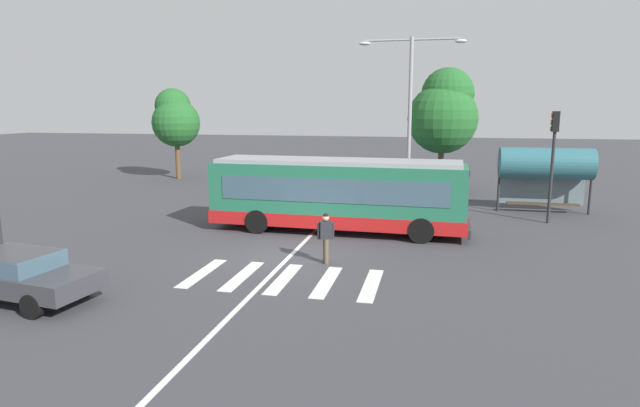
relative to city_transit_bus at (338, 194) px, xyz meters
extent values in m
plane|color=#3D3D42|center=(-1.00, -4.25, -1.59)|extent=(160.00, 160.00, 0.00)
cylinder|color=black|center=(3.60, 1.07, -1.09)|extent=(1.01, 0.33, 1.00)
cylinder|color=black|center=(3.53, -1.28, -1.09)|extent=(1.01, 0.33, 1.00)
cylinder|color=black|center=(-3.14, 1.27, -1.09)|extent=(1.01, 0.33, 1.00)
cylinder|color=black|center=(-3.21, -1.08, -1.09)|extent=(1.01, 0.33, 1.00)
cube|color=#236B4C|center=(-0.02, 0.00, 0.04)|extent=(10.61, 2.87, 2.55)
cube|color=red|center=(-0.02, 0.00, -0.96)|extent=(10.72, 2.89, 0.55)
cube|color=#3D5666|center=(-0.02, 0.00, 0.34)|extent=(9.35, 2.88, 0.96)
cube|color=#3D5666|center=(5.25, -0.16, 0.24)|extent=(0.11, 2.24, 1.63)
cube|color=black|center=(5.25, -0.16, 1.13)|extent=(0.12, 1.94, 0.28)
cube|color=#99999E|center=(-0.02, 0.00, 1.39)|extent=(10.18, 2.65, 0.16)
cube|color=#28282B|center=(5.36, -0.16, -1.16)|extent=(0.20, 2.55, 0.36)
cylinder|color=brown|center=(0.43, -4.59, -1.16)|extent=(0.16, 0.16, 0.85)
cylinder|color=brown|center=(0.51, -4.79, -1.16)|extent=(0.16, 0.16, 0.85)
cube|color=#232328|center=(0.47, -4.69, -0.44)|extent=(0.47, 0.39, 0.60)
cylinder|color=#232328|center=(0.25, -4.78, -0.47)|extent=(0.10, 0.10, 0.55)
cylinder|color=#232328|center=(0.69, -4.60, -0.47)|extent=(0.10, 0.10, 0.55)
sphere|color=tan|center=(0.47, -4.69, -0.03)|extent=(0.22, 0.22, 0.22)
sphere|color=black|center=(0.47, -4.69, 0.04)|extent=(0.19, 0.19, 0.19)
cylinder|color=black|center=(-5.46, -9.29, -1.27)|extent=(0.66, 0.28, 0.64)
cylinder|color=black|center=(-5.67, -10.95, -1.27)|extent=(0.66, 0.28, 0.64)
cylinder|color=black|center=(-8.22, -8.93, -1.27)|extent=(0.66, 0.28, 0.64)
cube|color=#38383D|center=(-6.95, -9.94, -0.95)|extent=(4.70, 2.39, 0.52)
cube|color=#3D5666|center=(-7.04, -9.93, -0.47)|extent=(2.35, 1.87, 0.44)
cube|color=#38383D|center=(-7.04, -9.93, -0.28)|extent=(2.16, 1.77, 0.09)
cylinder|color=black|center=(-6.98, 12.34, -1.27)|extent=(0.24, 0.65, 0.64)
cylinder|color=black|center=(-5.31, 12.24, -1.27)|extent=(0.24, 0.65, 0.64)
cylinder|color=black|center=(-7.14, 9.55, -1.27)|extent=(0.24, 0.65, 0.64)
cylinder|color=black|center=(-5.47, 9.46, -1.27)|extent=(0.24, 0.65, 0.64)
cube|color=#196B70|center=(-6.22, 10.90, -0.95)|extent=(2.07, 4.59, 0.52)
cube|color=#3D5666|center=(-6.23, 10.81, -0.47)|extent=(1.72, 2.25, 0.44)
cube|color=#196B70|center=(-6.23, 10.81, -0.28)|extent=(1.64, 2.06, 0.09)
cylinder|color=black|center=(-4.45, 12.65, -1.27)|extent=(0.22, 0.65, 0.64)
cylinder|color=black|center=(-2.78, 12.59, -1.27)|extent=(0.22, 0.65, 0.64)
cylinder|color=black|center=(-4.54, 9.86, -1.27)|extent=(0.22, 0.65, 0.64)
cylinder|color=black|center=(-2.87, 9.81, -1.27)|extent=(0.22, 0.65, 0.64)
cube|color=#C6B793|center=(-3.66, 11.23, -0.95)|extent=(1.96, 4.56, 0.52)
cube|color=#3D5666|center=(-3.66, 11.14, -0.47)|extent=(1.67, 2.21, 0.44)
cube|color=#C6B793|center=(-3.66, 11.14, -0.28)|extent=(1.59, 2.03, 0.09)
cylinder|color=black|center=(-1.53, 12.89, -1.27)|extent=(0.22, 0.64, 0.64)
cylinder|color=black|center=(0.14, 12.85, -1.27)|extent=(0.22, 0.64, 0.64)
cylinder|color=black|center=(-1.60, 10.10, -1.27)|extent=(0.22, 0.64, 0.64)
cylinder|color=black|center=(0.07, 10.06, -1.27)|extent=(0.22, 0.64, 0.64)
cube|color=white|center=(-0.73, 11.47, -0.95)|extent=(1.93, 4.55, 0.52)
cube|color=#3D5666|center=(-0.73, 11.38, -0.47)|extent=(1.66, 2.20, 0.44)
cube|color=white|center=(-0.73, 11.38, -0.28)|extent=(1.58, 2.02, 0.09)
cylinder|color=black|center=(0.94, 12.75, -1.27)|extent=(0.22, 0.65, 0.64)
cylinder|color=black|center=(2.61, 12.70, -1.27)|extent=(0.22, 0.65, 0.64)
cylinder|color=black|center=(0.86, 9.96, -1.27)|extent=(0.22, 0.65, 0.64)
cylinder|color=black|center=(2.53, 9.91, -1.27)|extent=(0.22, 0.65, 0.64)
cube|color=#234293|center=(1.74, 11.33, -0.95)|extent=(1.95, 4.55, 0.52)
cube|color=#3D5666|center=(1.73, 11.24, -0.47)|extent=(1.66, 2.21, 0.44)
cube|color=#234293|center=(1.73, 11.24, -0.28)|extent=(1.59, 2.02, 0.09)
cylinder|color=black|center=(3.77, 12.53, -1.27)|extent=(0.21, 0.64, 0.64)
cylinder|color=black|center=(5.44, 12.50, -1.27)|extent=(0.21, 0.64, 0.64)
cylinder|color=black|center=(3.72, 9.74, -1.27)|extent=(0.21, 0.64, 0.64)
cylinder|color=black|center=(5.39, 9.71, -1.27)|extent=(0.21, 0.64, 0.64)
cube|color=#38383D|center=(4.58, 11.12, -0.95)|extent=(1.90, 4.53, 0.52)
cube|color=#3D5666|center=(4.58, 11.03, -0.47)|extent=(1.64, 2.19, 0.44)
cube|color=#38383D|center=(4.58, 11.03, -0.28)|extent=(1.56, 2.01, 0.09)
cylinder|color=#28282B|center=(9.08, 3.67, 0.48)|extent=(0.14, 0.14, 4.13)
cube|color=black|center=(9.08, 3.67, 3.00)|extent=(0.28, 0.32, 0.90)
cylinder|color=red|center=(8.91, 3.67, 3.27)|extent=(0.04, 0.20, 0.20)
cylinder|color=#463707|center=(8.91, 3.67, 2.97)|extent=(0.04, 0.20, 0.20)
cylinder|color=#093B10|center=(8.91, 3.67, 2.67)|extent=(0.04, 0.20, 0.20)
cylinder|color=#28282B|center=(7.14, 6.18, -0.44)|extent=(0.12, 0.12, 2.30)
cylinder|color=#28282B|center=(11.43, 6.18, -0.44)|extent=(0.12, 0.12, 2.30)
cube|color=slate|center=(9.28, 6.88, -0.32)|extent=(4.11, 0.04, 1.93)
cylinder|color=#2D6670|center=(9.28, 6.18, 0.89)|extent=(4.37, 1.54, 1.54)
cube|color=#4C3823|center=(9.28, 6.18, -1.14)|extent=(3.43, 0.36, 0.08)
cylinder|color=#939399|center=(2.57, 6.51, 2.77)|extent=(0.20, 0.20, 8.72)
cylinder|color=#939399|center=(3.77, 6.51, 6.98)|extent=(2.40, 0.10, 0.10)
ellipsoid|color=silver|center=(4.97, 6.51, 6.85)|extent=(0.60, 0.32, 0.20)
cylinder|color=#939399|center=(1.37, 6.51, 6.98)|extent=(2.40, 0.10, 0.10)
ellipsoid|color=silver|center=(0.17, 6.51, 6.85)|extent=(0.60, 0.32, 0.20)
cylinder|color=brown|center=(-14.64, 14.19, -0.14)|extent=(0.36, 0.36, 2.89)
sphere|color=#236028|center=(-14.64, 14.19, 2.51)|extent=(3.45, 3.45, 3.45)
sphere|color=#236028|center=(-14.98, 14.47, 3.71)|extent=(2.59, 2.59, 2.59)
cylinder|color=brown|center=(4.29, 13.16, -0.11)|extent=(0.36, 0.36, 2.96)
sphere|color=#236028|center=(4.29, 13.16, 2.91)|extent=(4.41, 4.41, 4.41)
sphere|color=#236028|center=(4.56, 13.49, 4.46)|extent=(3.31, 3.31, 3.31)
cube|color=silver|center=(-3.14, -6.61, -1.58)|extent=(0.45, 3.00, 0.01)
cube|color=silver|center=(-1.80, -6.61, -1.58)|extent=(0.45, 3.00, 0.01)
cube|color=silver|center=(-0.45, -6.61, -1.58)|extent=(0.45, 3.00, 0.01)
cube|color=silver|center=(0.90, -6.61, -1.58)|extent=(0.45, 3.00, 0.01)
cube|color=silver|center=(2.25, -6.61, -1.58)|extent=(0.45, 3.00, 0.01)
cube|color=silver|center=(-0.94, -2.25, -1.58)|extent=(0.16, 24.00, 0.01)
camera|label=1|loc=(3.98, -21.54, 3.58)|focal=29.63mm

